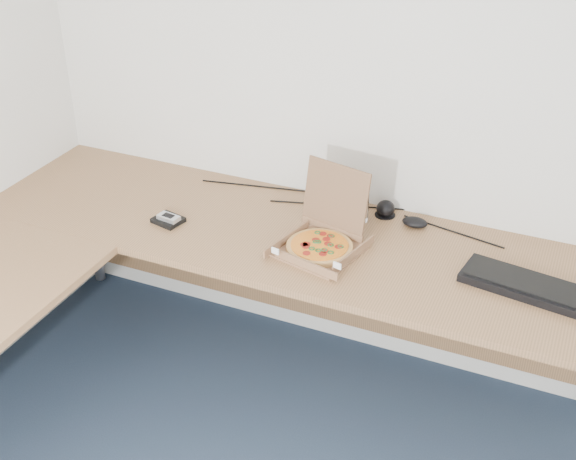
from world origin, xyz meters
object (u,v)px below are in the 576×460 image
at_px(pizza_box, 321,242).
at_px(keyboard, 530,287).
at_px(desk, 158,277).
at_px(drinking_glass, 360,207).
at_px(wallet, 168,220).

relative_size(pizza_box, keyboard, 0.69).
bearing_deg(pizza_box, keyboard, 16.43).
height_order(desk, drinking_glass, drinking_glass).
distance_m(desk, pizza_box, 0.61).
xyz_separation_m(drinking_glass, keyboard, (0.69, -0.22, -0.04)).
height_order(desk, pizza_box, pizza_box).
distance_m(keyboard, wallet, 1.38).
height_order(keyboard, wallet, keyboard).
xyz_separation_m(desk, wallet, (-0.14, 0.31, 0.04)).
bearing_deg(wallet, keyboard, 16.37).
bearing_deg(drinking_glass, pizza_box, -102.80).
bearing_deg(drinking_glass, wallet, -155.14).
distance_m(pizza_box, drinking_glass, 0.27).
bearing_deg(wallet, desk, -52.71).
bearing_deg(keyboard, desk, -153.05).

